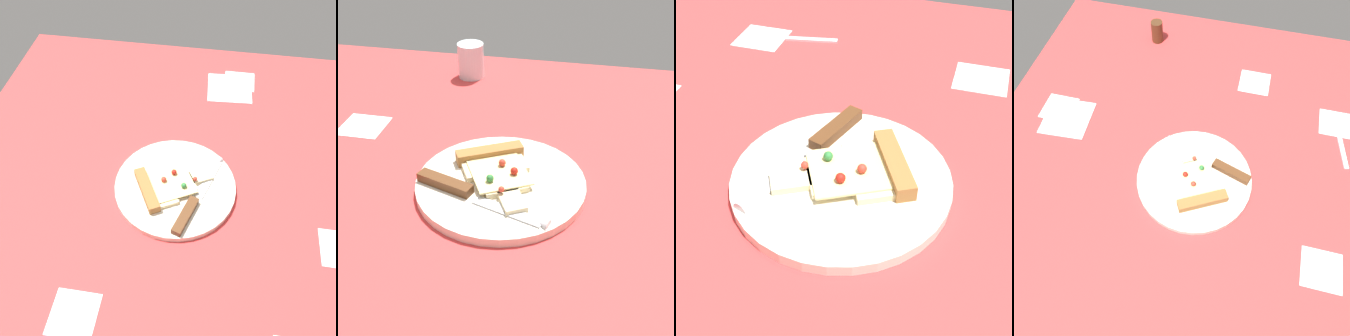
% 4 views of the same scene
% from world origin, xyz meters
% --- Properties ---
extents(ground_plane, '(1.21, 1.21, 0.03)m').
position_xyz_m(ground_plane, '(0.00, 0.00, -0.01)').
color(ground_plane, '#D13838').
rests_on(ground_plane, ground).
extents(plate, '(0.29, 0.29, 0.02)m').
position_xyz_m(plate, '(-0.01, -0.03, 0.01)').
color(plate, silver).
rests_on(plate, ground_plane).
extents(pizza_slice, '(0.15, 0.19, 0.03)m').
position_xyz_m(pizza_slice, '(-0.00, -0.06, 0.02)').
color(pizza_slice, beige).
rests_on(pizza_slice, plate).
extents(knife, '(0.23, 0.09, 0.02)m').
position_xyz_m(knife, '(0.03, 0.02, 0.02)').
color(knife, silver).
rests_on(knife, plate).
extents(drinking_glass, '(0.06, 0.06, 0.08)m').
position_xyz_m(drinking_glass, '(0.15, -0.47, 0.04)').
color(drinking_glass, silver).
rests_on(drinking_glass, ground_plane).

